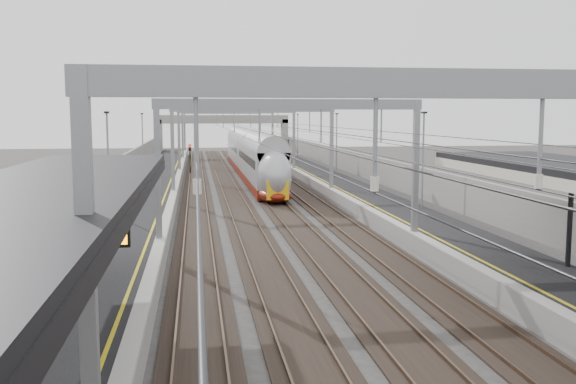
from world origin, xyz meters
name	(u,v)px	position (x,y,z in m)	size (l,w,h in m)	color
platform_left	(154,193)	(-8.00, 45.00, 0.50)	(4.00, 120.00, 1.00)	black
platform_right	(343,189)	(8.00, 45.00, 0.50)	(4.00, 120.00, 1.00)	black
tracks	(251,196)	(0.00, 45.00, 0.05)	(11.40, 140.00, 0.20)	black
overhead_line	(244,123)	(0.00, 51.62, 6.14)	(13.00, 140.00, 6.60)	gray
overbridge	(223,125)	(0.00, 100.00, 5.31)	(22.00, 2.20, 6.90)	gray
wall_left	(114,180)	(-11.20, 45.00, 1.60)	(0.30, 120.00, 3.20)	gray
wall_right	(379,176)	(11.20, 45.00, 1.60)	(0.30, 120.00, 3.20)	gray
train	(252,160)	(1.50, 61.00, 2.05)	(2.64, 48.16, 4.18)	maroon
signal_green	(190,154)	(-5.20, 67.06, 2.42)	(0.32, 0.32, 3.48)	black
signal_red_near	(258,151)	(3.20, 71.82, 2.42)	(0.32, 0.32, 3.48)	black
signal_red_far	(278,152)	(5.40, 68.50, 2.42)	(0.32, 0.32, 3.48)	black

